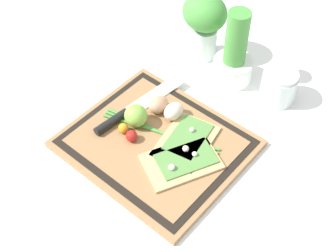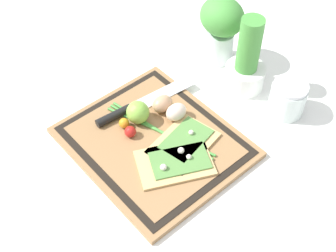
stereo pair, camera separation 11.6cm
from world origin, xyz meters
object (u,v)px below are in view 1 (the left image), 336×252
(cherry_tomato_red, at_px, (131,136))
(egg_pink, at_px, (173,111))
(cherry_tomato_yellow, at_px, (123,128))
(sauce_jar, at_px, (278,88))
(egg_brown, at_px, (158,105))
(lime, at_px, (136,116))
(knife, at_px, (126,113))
(herb_glass, at_px, (204,21))
(herb_pot, at_px, (233,57))
(pizza_slice_near, at_px, (182,161))
(pizza_slice_far, at_px, (186,141))

(cherry_tomato_red, bearing_deg, egg_pink, 76.80)
(cherry_tomato_yellow, bearing_deg, sauce_jar, 58.88)
(egg_brown, distance_m, lime, 0.07)
(cherry_tomato_red, bearing_deg, knife, 142.62)
(knife, distance_m, cherry_tomato_yellow, 0.06)
(lime, height_order, herb_glass, herb_glass)
(herb_pot, bearing_deg, cherry_tomato_yellow, -102.78)
(pizza_slice_near, relative_size, lime, 3.53)
(lime, bearing_deg, pizza_slice_far, 14.68)
(pizza_slice_near, height_order, egg_brown, egg_brown)
(cherry_tomato_yellow, bearing_deg, knife, 126.61)
(herb_pot, height_order, herb_glass, herb_pot)
(cherry_tomato_red, bearing_deg, herb_glass, 101.61)
(pizza_slice_near, relative_size, pizza_slice_far, 1.14)
(cherry_tomato_red, bearing_deg, herb_pot, 82.68)
(egg_pink, height_order, herb_glass, herb_glass)
(egg_brown, height_order, herb_pot, herb_pot)
(knife, bearing_deg, egg_brown, 51.38)
(cherry_tomato_red, bearing_deg, egg_brown, 97.61)
(knife, relative_size, cherry_tomato_red, 10.16)
(pizza_slice_far, relative_size, herb_pot, 0.82)
(pizza_slice_far, distance_m, knife, 0.18)
(lime, distance_m, cherry_tomato_red, 0.06)
(pizza_slice_near, distance_m, cherry_tomato_yellow, 0.17)
(pizza_slice_near, height_order, cherry_tomato_yellow, cherry_tomato_yellow)
(pizza_slice_far, bearing_deg, sauce_jar, 74.53)
(pizza_slice_near, distance_m, herb_pot, 0.35)
(cherry_tomato_red, distance_m, sauce_jar, 0.42)
(egg_brown, height_order, cherry_tomato_yellow, egg_brown)
(herb_glass, bearing_deg, cherry_tomato_yellow, -83.15)
(egg_pink, xyz_separation_m, herb_glass, (-0.11, 0.26, 0.08))
(pizza_slice_near, distance_m, egg_pink, 0.15)
(egg_pink, bearing_deg, egg_brown, -170.40)
(pizza_slice_far, bearing_deg, cherry_tomato_red, -142.51)
(knife, distance_m, egg_pink, 0.12)
(sauce_jar, bearing_deg, herb_pot, -174.53)
(cherry_tomato_yellow, bearing_deg, herb_glass, 96.85)
(egg_brown, xyz_separation_m, herb_glass, (-0.06, 0.27, 0.08))
(knife, xyz_separation_m, egg_pink, (0.10, 0.07, 0.01))
(egg_pink, xyz_separation_m, sauce_jar, (0.16, 0.25, 0.00))
(knife, xyz_separation_m, herb_pot, (0.11, 0.31, 0.05))
(herb_glass, bearing_deg, knife, -88.01)
(cherry_tomato_red, distance_m, herb_pot, 0.37)
(lime, height_order, cherry_tomato_yellow, lime)
(egg_pink, xyz_separation_m, herb_pot, (0.02, 0.23, 0.04))
(cherry_tomato_red, relative_size, herb_glass, 0.15)
(lime, distance_m, herb_pot, 0.32)
(pizza_slice_far, relative_size, cherry_tomato_red, 6.24)
(sauce_jar, distance_m, herb_glass, 0.28)
(herb_pot, bearing_deg, egg_pink, -94.10)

